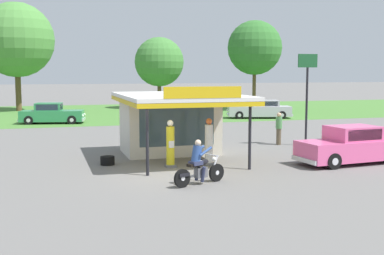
% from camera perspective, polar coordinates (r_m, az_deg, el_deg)
% --- Properties ---
extents(ground_plane, '(300.00, 300.00, 0.00)m').
position_cam_1_polar(ground_plane, '(19.03, -3.11, -5.42)').
color(ground_plane, slate).
extents(grass_verge_strip, '(120.00, 24.00, 0.01)m').
position_cam_1_polar(grass_verge_strip, '(48.48, -11.39, 1.65)').
color(grass_verge_strip, '#477A33').
rests_on(grass_verge_strip, ground).
extents(service_station_kiosk, '(5.06, 7.13, 3.35)m').
position_cam_1_polar(service_station_kiosk, '(23.44, -2.35, 1.06)').
color(service_station_kiosk, beige).
rests_on(service_station_kiosk, ground).
extents(gas_pump_nearside, '(0.44, 0.44, 1.94)m').
position_cam_1_polar(gas_pump_nearside, '(20.39, -2.50, -2.09)').
color(gas_pump_nearside, slate).
rests_on(gas_pump_nearside, ground).
extents(gas_pump_offside, '(0.44, 0.44, 1.97)m').
position_cam_1_polar(gas_pump_offside, '(20.85, 1.95, -1.86)').
color(gas_pump_offside, slate).
rests_on(gas_pump_offside, ground).
extents(motorcycle_with_rider, '(2.06, 1.01, 1.58)m').
position_cam_1_polar(motorcycle_with_rider, '(17.23, 0.80, -4.44)').
color(motorcycle_with_rider, black).
rests_on(motorcycle_with_rider, ground).
extents(featured_classic_sedan, '(5.43, 2.23, 1.61)m').
position_cam_1_polar(featured_classic_sedan, '(22.38, 18.17, -2.07)').
color(featured_classic_sedan, '#E55993').
rests_on(featured_classic_sedan, ground).
extents(parked_car_back_row_centre, '(5.58, 2.03, 1.60)m').
position_cam_1_polar(parked_car_back_row_centre, '(41.90, -2.93, 2.05)').
color(parked_car_back_row_centre, '#7AC6D1').
rests_on(parked_car_back_row_centre, ground).
extents(parked_car_back_row_centre_right, '(5.04, 2.59, 1.57)m').
position_cam_1_polar(parked_car_back_row_centre_right, '(39.25, -15.82, 1.48)').
color(parked_car_back_row_centre_right, '#2D844C').
rests_on(parked_car_back_row_centre_right, ground).
extents(parked_car_back_row_far_left, '(5.68, 3.10, 1.52)m').
position_cam_1_polar(parked_car_back_row_far_left, '(42.53, 7.83, 2.02)').
color(parked_car_back_row_far_left, '#B7B7BC').
rests_on(parked_car_back_row_far_left, ground).
extents(bystander_chatting_near_pumps, '(0.34, 0.34, 1.74)m').
position_cam_1_polar(bystander_chatting_near_pumps, '(27.01, 9.94, -0.03)').
color(bystander_chatting_near_pumps, brown).
rests_on(bystander_chatting_near_pumps, ground).
extents(tree_oak_far_right, '(7.42, 7.42, 10.79)m').
position_cam_1_polar(tree_oak_far_right, '(52.98, -19.51, 9.45)').
color(tree_oak_far_right, brown).
rests_on(tree_oak_far_right, ground).
extents(tree_oak_centre, '(5.27, 5.27, 7.63)m').
position_cam_1_polar(tree_oak_centre, '(53.91, -3.78, 7.39)').
color(tree_oak_centre, brown).
rests_on(tree_oak_centre, ground).
extents(tree_oak_left, '(5.57, 5.57, 9.17)m').
position_cam_1_polar(tree_oak_left, '(51.92, 7.30, 8.98)').
color(tree_oak_left, brown).
rests_on(tree_oak_left, ground).
extents(roadside_pole_sign, '(1.10, 0.12, 4.83)m').
position_cam_1_polar(roadside_pole_sign, '(26.91, 13.08, 4.95)').
color(roadside_pole_sign, black).
rests_on(roadside_pole_sign, ground).
extents(spare_tire_stack, '(0.60, 0.60, 0.36)m').
position_cam_1_polar(spare_tire_stack, '(21.25, -9.67, -3.76)').
color(spare_tire_stack, black).
rests_on(spare_tire_stack, ground).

